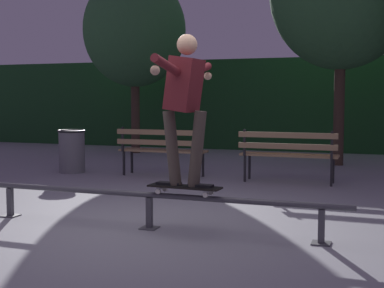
% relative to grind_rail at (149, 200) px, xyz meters
% --- Properties ---
extents(ground_plane, '(90.00, 90.00, 0.00)m').
position_rel_grind_rail_xyz_m(ground_plane, '(0.00, 0.07, -0.31)').
color(ground_plane, gray).
extents(hedge_backdrop, '(24.00, 1.20, 2.45)m').
position_rel_grind_rail_xyz_m(hedge_backdrop, '(0.00, 9.40, 0.92)').
color(hedge_backdrop, '#193D1E').
rests_on(hedge_backdrop, ground).
extents(grind_rail, '(4.23, 0.18, 0.39)m').
position_rel_grind_rail_xyz_m(grind_rail, '(0.00, 0.00, 0.00)').
color(grind_rail, '#47474C').
rests_on(grind_rail, ground).
extents(skateboard, '(0.79, 0.25, 0.09)m').
position_rel_grind_rail_xyz_m(skateboard, '(0.40, -0.00, 0.16)').
color(skateboard, black).
rests_on(skateboard, grind_rail).
extents(skateboarder, '(0.62, 1.41, 1.56)m').
position_rel_grind_rail_xyz_m(skateboarder, '(0.40, -0.00, 1.10)').
color(skateboarder, black).
rests_on(skateboarder, skateboard).
extents(park_bench_leftmost, '(1.60, 0.43, 0.88)m').
position_rel_grind_rail_xyz_m(park_bench_leftmost, '(-1.35, 3.55, 0.23)').
color(park_bench_leftmost, black).
rests_on(park_bench_leftmost, ground).
extents(park_bench_left_center, '(1.60, 0.43, 0.88)m').
position_rel_grind_rail_xyz_m(park_bench_left_center, '(0.90, 3.55, 0.23)').
color(park_bench_left_center, black).
rests_on(park_bench_left_center, ground).
extents(tree_far_left, '(2.58, 2.58, 4.52)m').
position_rel_grind_rail_xyz_m(tree_far_left, '(-3.58, 7.15, 2.78)').
color(tree_far_left, '#3D2D23').
rests_on(tree_far_left, ground).
extents(trash_can, '(0.52, 0.52, 0.80)m').
position_rel_grind_rail_xyz_m(trash_can, '(-3.15, 3.49, 0.10)').
color(trash_can, slate).
rests_on(trash_can, ground).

